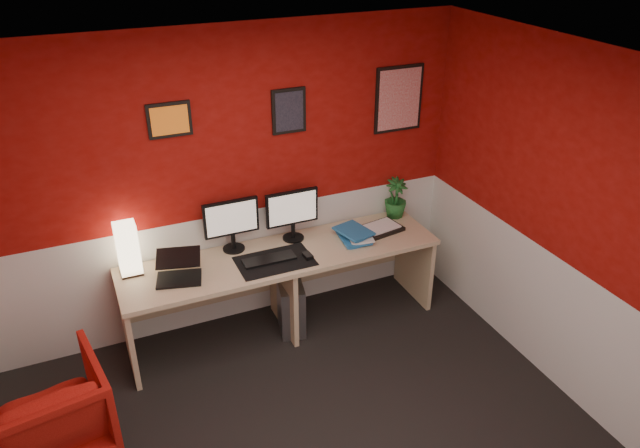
{
  "coord_description": "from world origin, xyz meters",
  "views": [
    {
      "loc": [
        -1.05,
        -2.58,
        3.25
      ],
      "look_at": [
        0.6,
        1.21,
        1.05
      ],
      "focal_mm": 34.08,
      "sensor_mm": 36.0,
      "label": 1
    }
  ],
  "objects": [
    {
      "name": "ceiling",
      "position": [
        0.0,
        0.0,
        2.5
      ],
      "size": [
        4.0,
        3.5,
        0.01
      ],
      "primitive_type": "cube",
      "color": "white",
      "rests_on": "ground"
    },
    {
      "name": "wall_back",
      "position": [
        0.0,
        1.75,
        1.25
      ],
      "size": [
        4.0,
        0.01,
        2.5
      ],
      "primitive_type": "cube",
      "color": "maroon",
      "rests_on": "ground"
    },
    {
      "name": "wall_right",
      "position": [
        2.0,
        0.0,
        1.25
      ],
      "size": [
        0.01,
        3.5,
        2.5
      ],
      "primitive_type": "cube",
      "color": "maroon",
      "rests_on": "ground"
    },
    {
      "name": "wainscot_back",
      "position": [
        0.0,
        1.75,
        0.5
      ],
      "size": [
        4.0,
        0.01,
        1.0
      ],
      "primitive_type": "cube",
      "color": "silver",
      "rests_on": "ground"
    },
    {
      "name": "wainscot_right",
      "position": [
        2.0,
        0.0,
        0.5
      ],
      "size": [
        0.01,
        3.5,
        1.0
      ],
      "primitive_type": "cube",
      "color": "silver",
      "rests_on": "ground"
    },
    {
      "name": "desk",
      "position": [
        0.35,
        1.41,
        0.36
      ],
      "size": [
        2.6,
        0.65,
        0.73
      ],
      "primitive_type": "cube",
      "color": "#CDB283",
      "rests_on": "ground"
    },
    {
      "name": "shoji_lamp",
      "position": [
        -0.8,
        1.6,
        0.93
      ],
      "size": [
        0.16,
        0.16,
        0.4
      ],
      "primitive_type": "cube",
      "color": "#FFE5B2",
      "rests_on": "desk"
    },
    {
      "name": "laptop",
      "position": [
        -0.49,
        1.36,
        0.84
      ],
      "size": [
        0.38,
        0.31,
        0.22
      ],
      "primitive_type": "cube",
      "rotation": [
        0.0,
        0.0,
        -0.25
      ],
      "color": "black",
      "rests_on": "desk"
    },
    {
      "name": "monitor_left",
      "position": [
        0.02,
        1.63,
        1.02
      ],
      "size": [
        0.45,
        0.06,
        0.58
      ],
      "primitive_type": "cube",
      "color": "black",
      "rests_on": "desk"
    },
    {
      "name": "monitor_right",
      "position": [
        0.53,
        1.61,
        1.02
      ],
      "size": [
        0.45,
        0.06,
        0.58
      ],
      "primitive_type": "cube",
      "color": "black",
      "rests_on": "desk"
    },
    {
      "name": "desk_mat",
      "position": [
        0.26,
        1.32,
        0.73
      ],
      "size": [
        0.6,
        0.38,
        0.01
      ],
      "primitive_type": "cube",
      "color": "black",
      "rests_on": "desk"
    },
    {
      "name": "keyboard",
      "position": [
        0.22,
        1.35,
        0.74
      ],
      "size": [
        0.42,
        0.15,
        0.02
      ],
      "primitive_type": "cube",
      "rotation": [
        0.0,
        0.0,
        -0.01
      ],
      "color": "black",
      "rests_on": "desk_mat"
    },
    {
      "name": "mouse",
      "position": [
        0.52,
        1.27,
        0.75
      ],
      "size": [
        0.07,
        0.1,
        0.03
      ],
      "primitive_type": "cube",
      "rotation": [
        0.0,
        0.0,
        0.05
      ],
      "color": "black",
      "rests_on": "desk_mat"
    },
    {
      "name": "book_bottom",
      "position": [
        0.88,
        1.39,
        0.74
      ],
      "size": [
        0.26,
        0.33,
        0.03
      ],
      "primitive_type": "imported",
      "rotation": [
        0.0,
        0.0,
        -0.11
      ],
      "color": "#22649E",
      "rests_on": "desk"
    },
    {
      "name": "book_middle",
      "position": [
        0.94,
        1.38,
        0.77
      ],
      "size": [
        0.25,
        0.3,
        0.02
      ],
      "primitive_type": "imported",
      "rotation": [
        0.0,
        0.0,
        -0.22
      ],
      "color": "silver",
      "rests_on": "book_bottom"
    },
    {
      "name": "book_top",
      "position": [
        0.88,
        1.38,
        0.79
      ],
      "size": [
        0.3,
        0.36,
        0.03
      ],
      "primitive_type": "imported",
      "rotation": [
        0.0,
        0.0,
        0.24
      ],
      "color": "#22649E",
      "rests_on": "book_middle"
    },
    {
      "name": "zen_tray",
      "position": [
        1.28,
        1.44,
        0.74
      ],
      "size": [
        0.39,
        0.31,
        0.03
      ],
      "primitive_type": "cube",
      "rotation": [
        0.0,
        0.0,
        0.18
      ],
      "color": "black",
      "rests_on": "desk"
    },
    {
      "name": "potted_plant",
      "position": [
        1.52,
        1.63,
        0.91
      ],
      "size": [
        0.2,
        0.2,
        0.36
      ],
      "primitive_type": "imported",
      "rotation": [
        0.0,
        0.0,
        0.01
      ],
      "color": "#19591E",
      "rests_on": "desk"
    },
    {
      "name": "pc_tower",
      "position": [
        0.41,
        1.41,
        0.23
      ],
      "size": [
        0.29,
        0.48,
        0.45
      ],
      "primitive_type": "cube",
      "rotation": [
        0.0,
        0.0,
        -0.21
      ],
      "color": "#99999E",
      "rests_on": "ground"
    },
    {
      "name": "armchair",
      "position": [
        -1.5,
        0.78,
        0.33
      ],
      "size": [
        0.81,
        0.82,
        0.65
      ],
      "primitive_type": "imported",
      "rotation": [
        0.0,
        0.0,
        3.31
      ],
      "color": "#B31D15",
      "rests_on": "ground"
    },
    {
      "name": "art_left",
      "position": [
        -0.36,
        1.74,
        1.85
      ],
      "size": [
        0.32,
        0.02,
        0.26
      ],
      "primitive_type": "cube",
      "color": "orange",
      "rests_on": "wall_back"
    },
    {
      "name": "art_center",
      "position": [
        0.56,
        1.74,
        1.8
      ],
      "size": [
        0.28,
        0.02,
        0.36
      ],
      "primitive_type": "cube",
      "color": "black",
      "rests_on": "wall_back"
    },
    {
      "name": "art_right",
      "position": [
        1.55,
        1.74,
        1.78
      ],
      "size": [
        0.44,
        0.02,
        0.56
      ],
      "primitive_type": "cube",
      "color": "red",
      "rests_on": "wall_back"
    }
  ]
}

